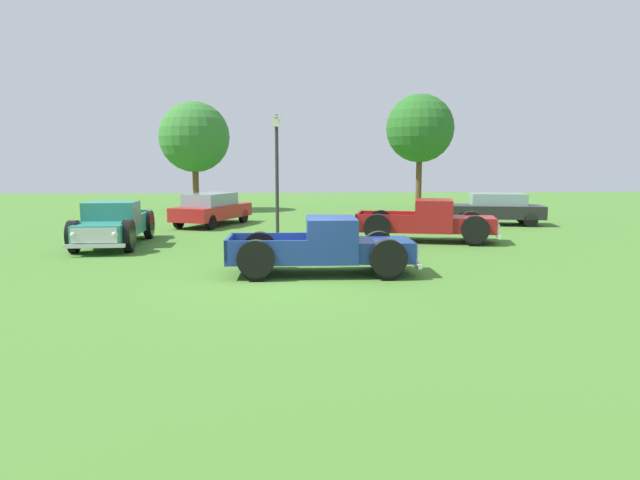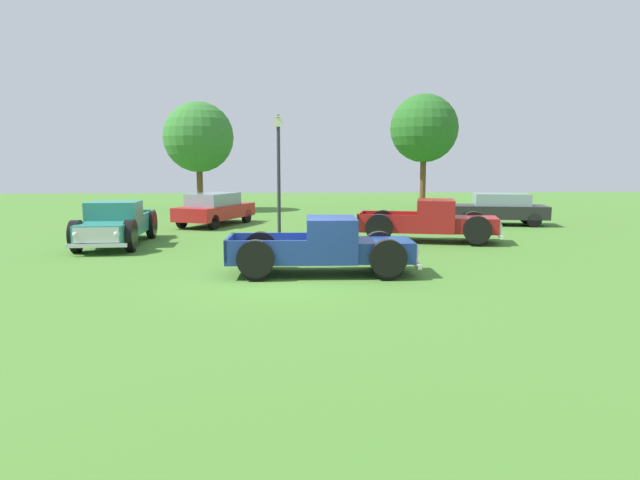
{
  "view_description": "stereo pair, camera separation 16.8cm",
  "coord_description": "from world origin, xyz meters",
  "px_view_note": "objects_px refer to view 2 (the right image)",
  "views": [
    {
      "loc": [
        -0.02,
        -13.61,
        2.91
      ],
      "look_at": [
        0.91,
        0.96,
        0.9
      ],
      "focal_mm": 32.05,
      "sensor_mm": 36.0,
      "label": 1
    },
    {
      "loc": [
        0.15,
        -13.62,
        2.91
      ],
      "look_at": [
        0.91,
        0.96,
        0.9
      ],
      "focal_mm": 32.05,
      "sensor_mm": 36.0,
      "label": 2
    }
  ],
  "objects_px": {
    "sedan_distant_a": "(215,208)",
    "sedan_distant_b": "(498,208)",
    "oak_tree_west": "(199,137)",
    "trash_can": "(133,215)",
    "oak_tree_east": "(424,129)",
    "pickup_truck_foreground": "(334,247)",
    "pickup_truck_behind_left": "(114,225)",
    "pickup_truck_behind_right": "(437,222)",
    "lamp_post_near": "(279,177)"
  },
  "relations": [
    {
      "from": "pickup_truck_behind_left",
      "to": "oak_tree_west",
      "type": "height_order",
      "value": "oak_tree_west"
    },
    {
      "from": "sedan_distant_a",
      "to": "oak_tree_west",
      "type": "height_order",
      "value": "oak_tree_west"
    },
    {
      "from": "trash_can",
      "to": "oak_tree_east",
      "type": "xyz_separation_m",
      "value": [
        15.49,
        8.67,
        4.44
      ]
    },
    {
      "from": "pickup_truck_foreground",
      "to": "sedan_distant_b",
      "type": "bearing_deg",
      "value": 52.95
    },
    {
      "from": "pickup_truck_foreground",
      "to": "pickup_truck_behind_left",
      "type": "height_order",
      "value": "pickup_truck_behind_left"
    },
    {
      "from": "pickup_truck_behind_right",
      "to": "lamp_post_near",
      "type": "height_order",
      "value": "lamp_post_near"
    },
    {
      "from": "trash_can",
      "to": "sedan_distant_b",
      "type": "bearing_deg",
      "value": -2.59
    },
    {
      "from": "sedan_distant_a",
      "to": "lamp_post_near",
      "type": "xyz_separation_m",
      "value": [
        3.07,
        -6.44,
        1.59
      ]
    },
    {
      "from": "lamp_post_near",
      "to": "trash_can",
      "type": "relative_size",
      "value": 4.75
    },
    {
      "from": "pickup_truck_foreground",
      "to": "oak_tree_east",
      "type": "relative_size",
      "value": 0.7
    },
    {
      "from": "sedan_distant_b",
      "to": "lamp_post_near",
      "type": "relative_size",
      "value": 1.02
    },
    {
      "from": "oak_tree_east",
      "to": "oak_tree_west",
      "type": "height_order",
      "value": "oak_tree_east"
    },
    {
      "from": "sedan_distant_b",
      "to": "lamp_post_near",
      "type": "bearing_deg",
      "value": -149.23
    },
    {
      "from": "sedan_distant_a",
      "to": "oak_tree_west",
      "type": "xyz_separation_m",
      "value": [
        -1.9,
        8.01,
        3.54
      ]
    },
    {
      "from": "pickup_truck_behind_right",
      "to": "lamp_post_near",
      "type": "relative_size",
      "value": 1.18
    },
    {
      "from": "pickup_truck_behind_right",
      "to": "sedan_distant_b",
      "type": "height_order",
      "value": "pickup_truck_behind_right"
    },
    {
      "from": "lamp_post_near",
      "to": "oak_tree_east",
      "type": "distance_m",
      "value": 17.82
    },
    {
      "from": "pickup_truck_behind_left",
      "to": "oak_tree_west",
      "type": "xyz_separation_m",
      "value": [
        0.71,
        14.45,
        3.59
      ]
    },
    {
      "from": "pickup_truck_foreground",
      "to": "pickup_truck_behind_left",
      "type": "xyz_separation_m",
      "value": [
        -7.18,
        5.3,
        0.03
      ]
    },
    {
      "from": "pickup_truck_foreground",
      "to": "lamp_post_near",
      "type": "xyz_separation_m",
      "value": [
        -1.5,
        5.3,
        1.66
      ]
    },
    {
      "from": "lamp_post_near",
      "to": "pickup_truck_foreground",
      "type": "bearing_deg",
      "value": -74.15
    },
    {
      "from": "oak_tree_west",
      "to": "sedan_distant_a",
      "type": "bearing_deg",
      "value": -76.67
    },
    {
      "from": "pickup_truck_foreground",
      "to": "oak_tree_west",
      "type": "xyz_separation_m",
      "value": [
        -6.47,
        19.75,
        3.62
      ]
    },
    {
      "from": "pickup_truck_behind_right",
      "to": "trash_can",
      "type": "bearing_deg",
      "value": 153.72
    },
    {
      "from": "pickup_truck_behind_left",
      "to": "sedan_distant_a",
      "type": "distance_m",
      "value": 6.94
    },
    {
      "from": "trash_can",
      "to": "oak_tree_west",
      "type": "distance_m",
      "value": 8.85
    },
    {
      "from": "lamp_post_near",
      "to": "oak_tree_west",
      "type": "bearing_deg",
      "value": 108.97
    },
    {
      "from": "sedan_distant_a",
      "to": "sedan_distant_b",
      "type": "bearing_deg",
      "value": -2.16
    },
    {
      "from": "trash_can",
      "to": "lamp_post_near",
      "type": "bearing_deg",
      "value": -44.4
    },
    {
      "from": "pickup_truck_behind_left",
      "to": "pickup_truck_foreground",
      "type": "bearing_deg",
      "value": -36.44
    },
    {
      "from": "pickup_truck_behind_left",
      "to": "sedan_distant_b",
      "type": "relative_size",
      "value": 1.12
    },
    {
      "from": "pickup_truck_foreground",
      "to": "pickup_truck_behind_right",
      "type": "distance_m",
      "value": 7.17
    },
    {
      "from": "oak_tree_east",
      "to": "oak_tree_west",
      "type": "bearing_deg",
      "value": -176.1
    },
    {
      "from": "trash_can",
      "to": "pickup_truck_behind_right",
      "type": "bearing_deg",
      "value": -26.28
    },
    {
      "from": "sedan_distant_b",
      "to": "sedan_distant_a",
      "type": "bearing_deg",
      "value": 177.84
    },
    {
      "from": "lamp_post_near",
      "to": "sedan_distant_b",
      "type": "bearing_deg",
      "value": 30.77
    },
    {
      "from": "trash_can",
      "to": "oak_tree_west",
      "type": "bearing_deg",
      "value": 76.32
    },
    {
      "from": "pickup_truck_behind_left",
      "to": "pickup_truck_behind_right",
      "type": "distance_m",
      "value": 11.41
    },
    {
      "from": "sedan_distant_a",
      "to": "sedan_distant_b",
      "type": "relative_size",
      "value": 1.04
    },
    {
      "from": "pickup_truck_behind_left",
      "to": "trash_can",
      "type": "distance_m",
      "value": 6.81
    },
    {
      "from": "oak_tree_west",
      "to": "oak_tree_east",
      "type": "bearing_deg",
      "value": 3.9
    },
    {
      "from": "oak_tree_east",
      "to": "pickup_truck_behind_left",
      "type": "bearing_deg",
      "value": -132.94
    },
    {
      "from": "pickup_truck_behind_left",
      "to": "trash_can",
      "type": "relative_size",
      "value": 5.4
    },
    {
      "from": "pickup_truck_foreground",
      "to": "sedan_distant_b",
      "type": "height_order",
      "value": "pickup_truck_foreground"
    },
    {
      "from": "trash_can",
      "to": "oak_tree_west",
      "type": "height_order",
      "value": "oak_tree_west"
    },
    {
      "from": "oak_tree_east",
      "to": "trash_can",
      "type": "bearing_deg",
      "value": -150.76
    },
    {
      "from": "trash_can",
      "to": "oak_tree_west",
      "type": "xyz_separation_m",
      "value": [
        1.88,
        7.74,
        3.84
      ]
    },
    {
      "from": "pickup_truck_behind_left",
      "to": "sedan_distant_b",
      "type": "xyz_separation_m",
      "value": [
        15.67,
        5.95,
        0.02
      ]
    },
    {
      "from": "sedan_distant_a",
      "to": "oak_tree_west",
      "type": "bearing_deg",
      "value": 103.33
    },
    {
      "from": "pickup_truck_behind_right",
      "to": "sedan_distant_a",
      "type": "distance_m",
      "value": 10.61
    }
  ]
}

